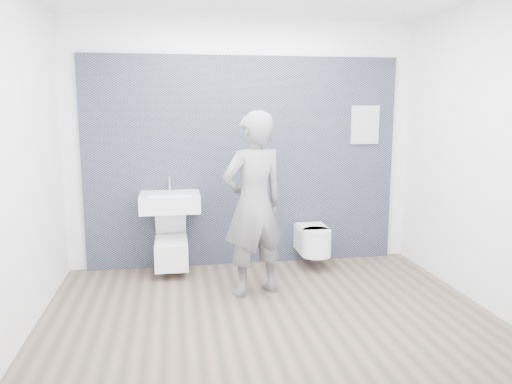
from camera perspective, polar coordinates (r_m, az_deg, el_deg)
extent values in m
plane|color=brown|center=(4.66, 1.24, -13.47)|extent=(4.00, 4.00, 0.00)
plane|color=white|center=(5.78, -1.46, 5.40)|extent=(4.00, 0.00, 4.00)
plane|color=white|center=(2.86, 6.88, 0.90)|extent=(4.00, 0.00, 4.00)
plane|color=white|center=(4.40, -25.27, 3.12)|extent=(0.00, 3.00, 3.00)
plane|color=white|center=(5.07, 24.17, 3.95)|extent=(0.00, 3.00, 3.00)
cube|color=black|center=(6.02, -1.36, -8.03)|extent=(3.60, 0.06, 2.40)
cube|color=white|center=(5.50, -9.80, -1.15)|extent=(0.64, 0.48, 0.19)
cube|color=silver|center=(5.47, -9.83, -0.23)|extent=(0.45, 0.32, 0.03)
cylinder|color=silver|center=(5.65, -9.85, 0.95)|extent=(0.02, 0.02, 0.16)
cylinder|color=silver|center=(5.59, -9.87, 1.58)|extent=(0.02, 0.11, 0.02)
cylinder|color=silver|center=(5.75, -9.75, -2.31)|extent=(0.04, 0.04, 0.13)
cube|color=white|center=(5.62, -9.64, -6.88)|extent=(0.35, 0.51, 0.30)
cylinder|color=silver|center=(5.55, -9.68, -5.66)|extent=(0.25, 0.25, 0.03)
cube|color=white|center=(5.54, -9.68, -5.39)|extent=(0.34, 0.41, 0.02)
cube|color=white|center=(5.63, -9.73, -3.49)|extent=(0.34, 0.25, 0.31)
cube|color=silver|center=(5.87, -9.60, -7.28)|extent=(0.09, 0.06, 0.08)
cube|color=white|center=(5.87, 6.36, -5.40)|extent=(0.34, 0.39, 0.28)
cylinder|color=white|center=(5.69, 6.90, -5.90)|extent=(0.34, 0.34, 0.28)
cube|color=white|center=(5.81, 6.46, -3.99)|extent=(0.32, 0.37, 0.03)
cylinder|color=white|center=(5.63, 6.99, -4.43)|extent=(0.32, 0.32, 0.03)
cube|color=silver|center=(6.05, 5.92, -5.91)|extent=(0.09, 0.06, 0.08)
cube|color=white|center=(6.33, 11.82, -7.34)|extent=(0.34, 0.03, 0.45)
imported|color=slate|center=(4.83, -0.26, -1.45)|extent=(0.76, 0.63, 1.80)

